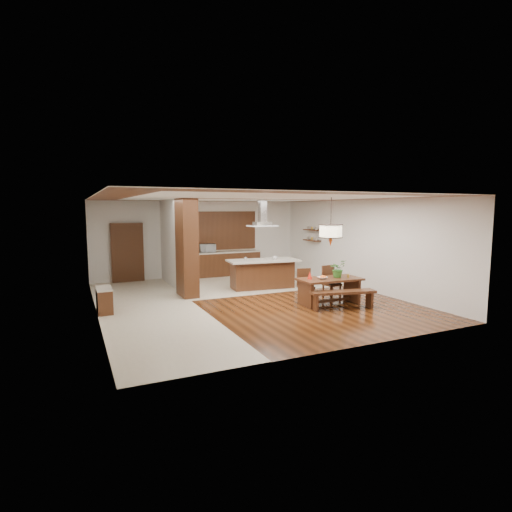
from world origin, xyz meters
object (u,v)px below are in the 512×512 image
microwave (207,248)px  hallway_console (104,300)px  fruit_bowl (322,278)px  island_cup (275,258)px  dining_table (330,285)px  dining_bench (343,300)px  foliage_plant (338,269)px  range_hood (262,213)px  dining_chair_left (306,285)px  pendant_lantern (331,222)px  kitchen_island (262,274)px  dining_chair_right (332,282)px

microwave → hallway_console: bearing=-131.0°
fruit_bowl → island_cup: 2.71m
dining_table → dining_bench: dining_table is taller
microwave → dining_bench: bearing=-71.5°
foliage_plant → island_cup: bearing=102.1°
fruit_bowl → range_hood: range_hood is taller
dining_table → range_hood: bearing=104.4°
dining_bench → dining_chair_left: size_ratio=1.88×
dining_chair_left → range_hood: range_hood is taller
dining_table → dining_bench: 0.68m
pendant_lantern → foliage_plant: (0.27, 0.01, -1.29)m
dining_chair_left → island_cup: island_cup is taller
fruit_bowl → kitchen_island: 2.85m
island_cup → microwave: microwave is taller
pendant_lantern → kitchen_island: bearing=104.4°
dining_chair_right → fruit_bowl: bearing=-146.7°
dining_table → island_cup: size_ratio=12.86×
kitchen_island → island_cup: (0.41, -0.11, 0.52)m
fruit_bowl → range_hood: 3.32m
dining_chair_right → island_cup: island_cup is taller
hallway_console → foliage_plant: bearing=-15.3°
fruit_bowl → island_cup: (-0.03, 2.69, 0.25)m
foliage_plant → microwave: bearing=108.6°
hallway_console → pendant_lantern: (5.66, -1.63, 1.93)m
fruit_bowl → pendant_lantern: bearing=9.5°
dining_bench → dining_table: bearing=88.5°
dining_table → dining_chair_left: dining_chair_left is taller
foliage_plant → fruit_bowl: (-0.54, -0.06, -0.21)m
dining_table → dining_chair_right: dining_chair_right is taller
foliage_plant → fruit_bowl: bearing=-174.1°
dining_bench → kitchen_island: kitchen_island is taller
dining_chair_right → microwave: (-2.08, 5.14, 0.63)m
pendant_lantern → microwave: 5.99m
foliage_plant → range_hood: 3.28m
foliage_plant → microwave: microwave is taller
pendant_lantern → kitchen_island: size_ratio=0.55×
dining_chair_right → fruit_bowl: 0.95m
dining_bench → foliage_plant: (0.28, 0.63, 0.72)m
dining_table → dining_chair_left: 0.68m
dining_table → microwave: 5.91m
hallway_console → foliage_plant: (5.93, -1.62, 0.64)m
kitchen_island → dining_bench: bearing=-72.1°
range_hood → island_cup: (0.41, -0.11, -1.46)m
fruit_bowl → microwave: microwave is taller
dining_bench → range_hood: (-0.69, 3.38, 2.22)m
pendant_lantern → foliage_plant: size_ratio=2.71×
dining_chair_left → range_hood: 3.01m
dining_chair_left → fruit_bowl: bearing=-64.7°
dining_chair_right → foliage_plant: foliage_plant is taller
dining_table → fruit_bowl: size_ratio=6.70×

